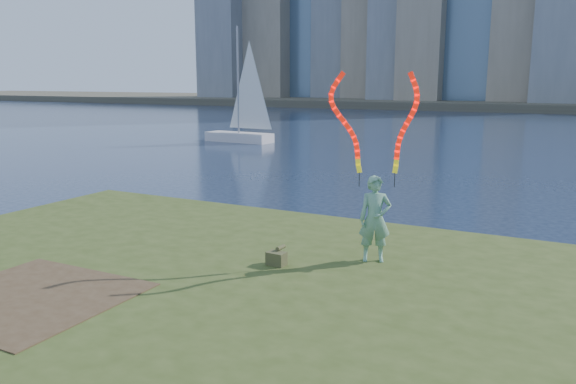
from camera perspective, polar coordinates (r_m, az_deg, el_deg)
The scene contains 7 objects.
ground at distance 11.83m, azimuth -5.02°, elevation -10.87°, with size 320.00×320.00×0.00m, color #17233B.
grassy_knoll at distance 9.99m, azimuth -12.25°, elevation -13.29°, with size 20.00×18.00×0.80m.
dirt_patch at distance 10.73m, azimuth -24.78°, elevation -9.63°, with size 3.20×3.00×0.02m, color #47331E.
far_shore at distance 104.48m, azimuth 24.19°, elevation 8.18°, with size 320.00×40.00×1.20m, color #4C4738.
woman_with_ribbons at distance 11.45m, azimuth 8.92°, elevation -0.22°, with size 1.95×0.86×4.14m.
canvas_bag at distance 11.35m, azimuth -1.15°, elevation -6.69°, with size 0.39×0.44×0.36m.
sailboat at distance 41.46m, azimuth -4.71°, elevation 7.05°, with size 5.52×2.02×8.32m.
Camera 1 is at (5.89, -9.24, 4.45)m, focal length 35.00 mm.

